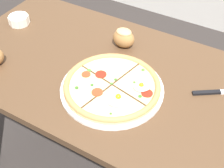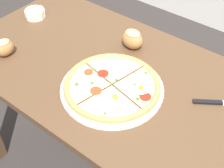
{
  "view_description": "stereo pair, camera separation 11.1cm",
  "coord_description": "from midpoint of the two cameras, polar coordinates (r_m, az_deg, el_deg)",
  "views": [
    {
      "loc": [
        0.36,
        -0.78,
        1.56
      ],
      "look_at": [
        -0.04,
        -0.08,
        0.8
      ],
      "focal_mm": 50.0,
      "sensor_mm": 36.0,
      "label": 1
    },
    {
      "loc": [
        0.45,
        -0.71,
        1.56
      ],
      "look_at": [
        -0.04,
        -0.08,
        0.8
      ],
      "focal_mm": 50.0,
      "sensor_mm": 36.0,
      "label": 2
    }
  ],
  "objects": [
    {
      "name": "dining_table",
      "position": [
        1.24,
        6.47,
        -3.58
      ],
      "size": [
        1.51,
        0.7,
        0.77
      ],
      "color": "#513823",
      "rests_on": "ground_plane"
    },
    {
      "name": "ramekin_bowl",
      "position": [
        1.54,
        -11.88,
        12.46
      ],
      "size": [
        0.1,
        0.1,
        0.04
      ],
      "color": "silver",
      "rests_on": "dining_table"
    },
    {
      "name": "pizza",
      "position": [
        1.11,
        2.87,
        -0.58
      ],
      "size": [
        0.37,
        0.37,
        0.05
      ],
      "color": "white",
      "rests_on": "dining_table"
    },
    {
      "name": "bread_piece_near",
      "position": [
        1.31,
        -16.85,
        6.32
      ],
      "size": [
        0.07,
        0.09,
        0.07
      ],
      "rotation": [
        0.0,
        0.0,
        1.43
      ],
      "color": "#A3703D",
      "rests_on": "dining_table"
    },
    {
      "name": "bread_piece_far",
      "position": [
        1.3,
        6.22,
        8.1
      ],
      "size": [
        0.09,
        0.07,
        0.08
      ],
      "rotation": [
        0.0,
        0.0,
        0.03
      ],
      "color": "#A3703D",
      "rests_on": "dining_table"
    }
  ]
}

